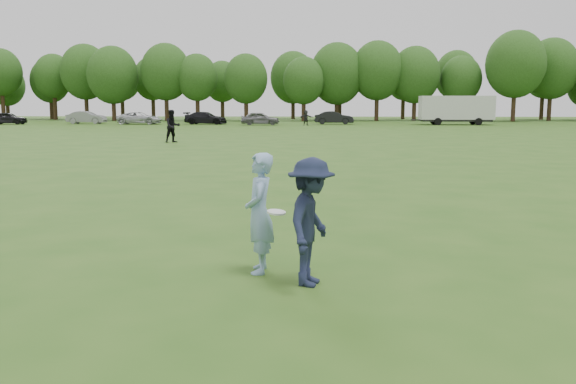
% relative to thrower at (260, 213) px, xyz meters
% --- Properties ---
extents(ground, '(200.00, 200.00, 0.00)m').
position_rel_thrower_xyz_m(ground, '(0.27, 0.17, -0.89)').
color(ground, '#2B5217').
rests_on(ground, ground).
extents(thrower, '(0.47, 0.67, 1.77)m').
position_rel_thrower_xyz_m(thrower, '(0.00, 0.00, 0.00)').
color(thrower, '#83A5CB').
rests_on(thrower, ground).
extents(defender, '(0.92, 1.27, 1.76)m').
position_rel_thrower_xyz_m(defender, '(0.76, -0.59, -0.00)').
color(defender, '#1A2139').
rests_on(defender, ground).
extents(player_far_a, '(1.25, 1.19, 2.04)m').
position_rel_thrower_xyz_m(player_far_a, '(-8.32, 28.98, 0.13)').
color(player_far_a, black).
rests_on(player_far_a, ground).
extents(player_far_d, '(1.62, 1.06, 1.67)m').
position_rel_thrower_xyz_m(player_far_d, '(-0.68, 57.79, -0.05)').
color(player_far_d, '#262626').
rests_on(player_far_d, ground).
extents(car_a, '(4.25, 1.99, 1.41)m').
position_rel_thrower_xyz_m(car_a, '(-34.69, 59.29, -0.18)').
color(car_a, black).
rests_on(car_a, ground).
extents(car_b, '(4.49, 1.61, 1.47)m').
position_rel_thrower_xyz_m(car_b, '(-26.33, 61.32, -0.15)').
color(car_b, gray).
rests_on(car_b, ground).
extents(car_c, '(5.01, 2.32, 1.39)m').
position_rel_thrower_xyz_m(car_c, '(-19.75, 60.32, -0.19)').
color(car_c, '#B9BABE').
rests_on(car_c, ground).
extents(car_d, '(5.09, 2.58, 1.42)m').
position_rel_thrower_xyz_m(car_d, '(-12.20, 60.72, -0.18)').
color(car_d, black).
rests_on(car_d, ground).
extents(car_e, '(4.40, 2.07, 1.45)m').
position_rel_thrower_xyz_m(car_e, '(-5.76, 58.68, -0.16)').
color(car_e, slate).
rests_on(car_e, ground).
extents(car_f, '(4.52, 1.71, 1.47)m').
position_rel_thrower_xyz_m(car_f, '(2.48, 61.50, -0.15)').
color(car_f, black).
rests_on(car_f, ground).
extents(disc_in_play, '(0.32, 0.32, 0.07)m').
position_rel_thrower_xyz_m(disc_in_play, '(0.27, -0.25, 0.06)').
color(disc_in_play, white).
rests_on(disc_in_play, ground).
extents(cargo_trailer, '(9.00, 2.75, 3.20)m').
position_rel_thrower_xyz_m(cargo_trailer, '(16.00, 60.55, 0.89)').
color(cargo_trailer, silver).
rests_on(cargo_trailer, ground).
extents(treeline, '(130.35, 18.39, 11.74)m').
position_rel_thrower_xyz_m(treeline, '(3.08, 77.07, 5.37)').
color(treeline, '#332114').
rests_on(treeline, ground).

